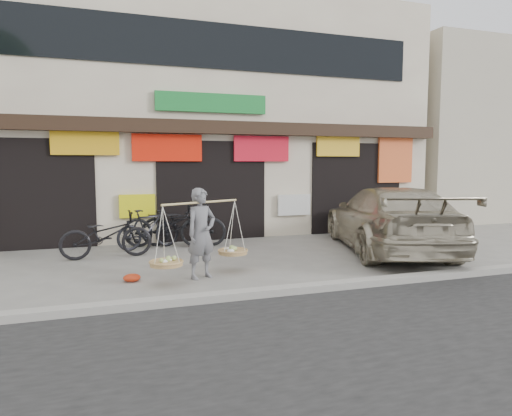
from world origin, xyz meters
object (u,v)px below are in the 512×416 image
object	(u,v)px
bike_1	(149,229)
bike_3	(166,225)
street_vendor	(201,237)
bike_2	(184,224)
suv	(389,219)
bike_0	(106,235)

from	to	relation	value
bike_1	bike_3	distance (m)	0.46
street_vendor	bike_2	bearing A→B (deg)	61.49
street_vendor	suv	world-z (taller)	street_vendor
bike_1	bike_3	bearing A→B (deg)	-97.46
bike_0	suv	xyz separation A→B (m)	(6.40, -1.32, 0.26)
bike_0	bike_2	world-z (taller)	bike_2
street_vendor	suv	xyz separation A→B (m)	(4.77, 1.10, 0.01)
bike_0	bike_2	distance (m)	2.09
bike_0	bike_3	bearing A→B (deg)	-60.85
bike_0	bike_3	size ratio (longest dim) A/B	0.91
bike_3	street_vendor	bearing A→B (deg)	-159.56
suv	bike_3	bearing A→B (deg)	-7.27
bike_0	bike_3	distance (m)	1.71
street_vendor	bike_1	bearing A→B (deg)	76.70
bike_2	bike_3	size ratio (longest dim) A/B	1.00
bike_1	suv	xyz separation A→B (m)	(5.40, -2.15, 0.28)
street_vendor	suv	bearing A→B (deg)	-11.23
street_vendor	suv	size ratio (longest dim) A/B	0.34
bike_1	suv	distance (m)	5.82
bike_3	suv	bearing A→B (deg)	-97.02
street_vendor	bike_3	distance (m)	3.35
bike_0	bike_1	distance (m)	1.30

